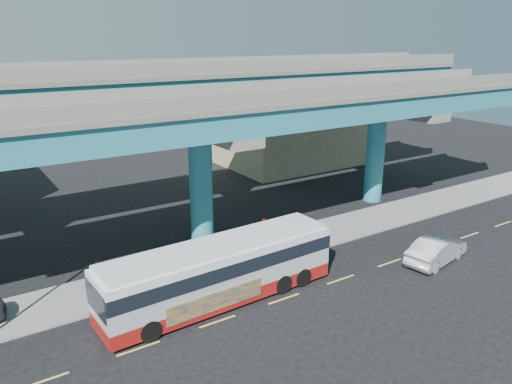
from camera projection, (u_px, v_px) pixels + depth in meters
ground at (281, 296)px, 26.55m from camera, size 120.00×120.00×0.00m
sidewalk at (229, 258)px, 30.92m from camera, size 70.00×4.00×0.15m
lane_markings at (284, 299)px, 26.31m from camera, size 58.00×0.12×0.01m
viaduct at (197, 105)px, 31.08m from camera, size 52.00×12.40×11.70m
building_beige at (292, 131)px, 53.23m from camera, size 14.00×10.23×7.00m
transit_bus at (220, 270)px, 25.57m from camera, size 12.91×3.27×3.29m
sedan at (436, 250)px, 30.32m from camera, size 3.41×5.45×1.60m
stop_sign at (264, 230)px, 30.16m from camera, size 0.69×0.45×2.64m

